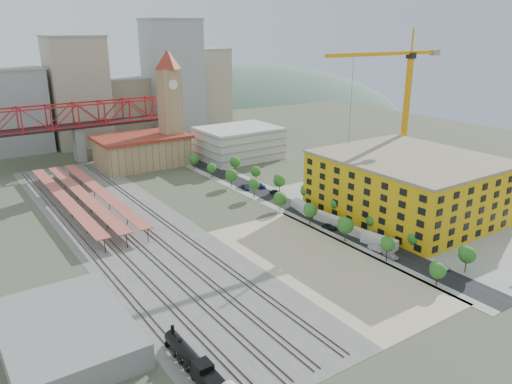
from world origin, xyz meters
TOP-DOWN VIEW (x-y plane):
  - ground at (0.00, 0.00)m, footprint 400.00×400.00m
  - ballast_strip at (-36.00, 17.50)m, footprint 36.00×165.00m
  - dirt_lot at (-4.00, -31.50)m, footprint 28.00×67.00m
  - street_asphalt at (16.00, 15.00)m, footprint 12.00×170.00m
  - sidewalk_west at (10.50, 15.00)m, footprint 3.00×170.00m
  - sidewalk_east at (21.50, 15.00)m, footprint 3.00×170.00m
  - construction_pad at (45.00, -20.00)m, footprint 50.00×90.00m
  - rail_tracks at (-37.80, 17.50)m, footprint 26.56×160.00m
  - platform_canopies at (-41.00, 45.00)m, footprint 16.00×80.00m
  - station_hall at (-5.00, 82.00)m, footprint 38.00×24.00m
  - clock_tower at (8.00, 79.99)m, footprint 12.00×12.00m
  - parking_garage at (36.00, 70.00)m, footprint 34.00×26.00m
  - truss_bridge at (-25.00, 105.00)m, footprint 94.00×9.60m
  - construction_building at (42.00, -20.00)m, footprint 44.60×50.60m
  - warehouse at (-66.00, -30.00)m, footprint 22.00×32.00m
  - street_trees at (16.00, 5.00)m, footprint 15.40×124.40m
  - skyline at (7.47, 142.31)m, footprint 133.00×46.00m
  - distant_hills at (45.28, 260.00)m, footprint 647.00×264.00m
  - locomotive at (-50.00, -51.04)m, footprint 2.81×21.66m
  - tower_crane at (62.94, 3.69)m, footprint 52.64×4.04m
  - site_trailer_a at (16.00, -32.47)m, footprint 4.71×10.67m
  - site_trailer_b at (16.00, -25.61)m, footprint 3.14×8.77m
  - site_trailer_c at (16.00, -11.78)m, footprint 3.42×9.76m
  - site_trailer_d at (16.00, 0.56)m, footprint 4.50×10.40m
  - car_0 at (13.00, -39.19)m, footprint 2.34×4.83m
  - car_1 at (13.00, -34.16)m, footprint 2.14×4.50m
  - car_2 at (13.00, -15.96)m, footprint 2.89×5.01m
  - car_3 at (13.00, 29.35)m, footprint 2.42×4.69m
  - car_4 at (19.00, -50.47)m, footprint 1.76×3.95m
  - car_5 at (19.00, -27.32)m, footprint 2.00×4.98m
  - car_6 at (19.00, 18.45)m, footprint 3.09×5.49m
  - car_7 at (19.00, 28.36)m, footprint 2.44×5.22m

SIDE VIEW (x-z plane):
  - distant_hills at x=45.28m, z-range -193.04..33.96m
  - ground at x=0.00m, z-range 0.00..0.00m
  - street_trees at x=16.00m, z-range -4.00..4.00m
  - sidewalk_west at x=10.50m, z-range 0.00..0.04m
  - sidewalk_east at x=21.50m, z-range 0.00..0.04m
  - ballast_strip at x=-36.00m, z-range 0.00..0.06m
  - dirt_lot at x=-4.00m, z-range 0.00..0.06m
  - street_asphalt at x=16.00m, z-range 0.00..0.06m
  - construction_pad at x=45.00m, z-range 0.00..0.06m
  - rail_tracks at x=-37.80m, z-range 0.06..0.24m
  - car_3 at x=13.00m, z-range 0.00..1.30m
  - car_2 at x=13.00m, z-range 0.00..1.32m
  - car_4 at x=19.00m, z-range 0.00..1.32m
  - car_1 at x=13.00m, z-range 0.00..1.42m
  - car_6 at x=19.00m, z-range 0.00..1.45m
  - car_7 at x=19.00m, z-range 0.00..1.47m
  - car_0 at x=13.00m, z-range 0.00..1.59m
  - car_5 at x=19.00m, z-range 0.00..1.61m
  - site_trailer_b at x=16.00m, z-range 0.00..2.35m
  - site_trailer_c at x=16.00m, z-range 0.00..2.62m
  - site_trailer_d at x=16.00m, z-range 0.00..2.76m
  - site_trailer_a at x=16.00m, z-range 0.00..2.83m
  - locomotive at x=-50.00m, z-range -0.69..4.73m
  - warehouse at x=-66.00m, z-range 0.00..5.00m
  - platform_canopies at x=-41.00m, z-range 1.93..6.06m
  - station_hall at x=-5.00m, z-range 0.12..13.22m
  - parking_garage at x=36.00m, z-range 0.00..14.00m
  - construction_building at x=42.00m, z-range 0.01..18.81m
  - truss_bridge at x=-25.00m, z-range 6.06..31.66m
  - skyline at x=7.47m, z-range -7.19..52.81m
  - clock_tower at x=8.00m, z-range 2.70..54.70m
  - tower_crane at x=62.94m, z-range 6.58..62.76m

